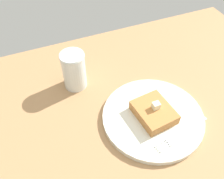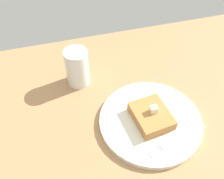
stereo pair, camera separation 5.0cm
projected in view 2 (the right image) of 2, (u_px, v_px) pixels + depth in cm
name	position (u px, v px, depth cm)	size (l,w,h in cm)	color
table_surface	(171.00, 145.00, 60.68)	(94.78, 94.78, 2.14)	#A87B4F
plate	(150.00, 120.00, 63.24)	(25.90, 25.90, 1.42)	silver
toast_slice_center	(151.00, 116.00, 61.78)	(8.43, 10.24, 2.76)	#B9783D
butter_pat_primary	(154.00, 109.00, 60.30)	(1.75, 1.58, 1.75)	#F2F0C5
fork	(174.00, 141.00, 58.33)	(15.93, 4.85, 0.36)	silver
syrup_jar	(77.00, 69.00, 69.98)	(6.77, 6.77, 11.19)	#462009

